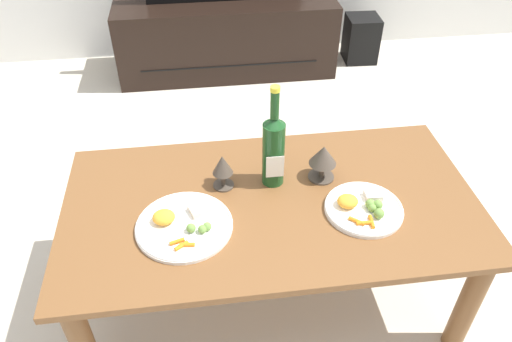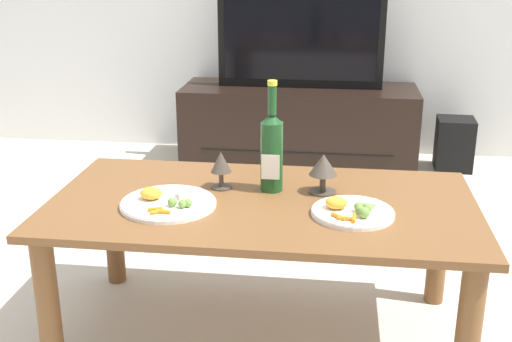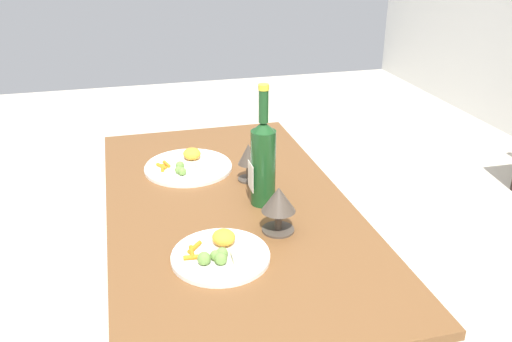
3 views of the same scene
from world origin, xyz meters
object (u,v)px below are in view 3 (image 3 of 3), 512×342
dining_table (230,226)px  goblet_left (248,157)px  dinner_plate_left (189,166)px  dinner_plate_right (221,254)px  goblet_right (279,202)px  wine_bottle (263,160)px

dining_table → goblet_left: bearing=146.7°
dinner_plate_left → dinner_plate_right: 0.57m
goblet_left → goblet_right: bearing=0.0°
dining_table → dinner_plate_left: (-0.29, -0.08, 0.09)m
wine_bottle → goblet_right: 0.18m
dinner_plate_left → dinner_plate_right: (0.57, -0.00, 0.00)m
goblet_right → dinner_plate_left: bearing=-159.4°
dining_table → goblet_left: size_ratio=10.68×
dining_table → goblet_left: goblet_left is taller
dining_table → dinner_plate_left: dinner_plate_left is taller
dining_table → goblet_right: goblet_right is taller
wine_bottle → dinner_plate_left: 0.38m
wine_bottle → dinner_plate_right: wine_bottle is taller
dinner_plate_right → wine_bottle: bearing=145.4°
dining_table → dinner_plate_right: size_ratio=5.41×
dinner_plate_left → dinner_plate_right: dinner_plate_left is taller
wine_bottle → dinner_plate_left: bearing=-149.4°
dinner_plate_left → dining_table: bearing=15.7°
goblet_right → dining_table: bearing=-152.6°
goblet_right → dinner_plate_right: bearing=-62.1°
dinner_plate_left → dinner_plate_right: bearing=-0.1°
goblet_right → dinner_plate_left: size_ratio=0.44×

